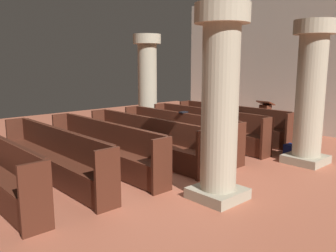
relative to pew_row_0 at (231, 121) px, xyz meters
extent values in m
plane|color=#AD5B42|center=(0.98, -3.54, -0.53)|extent=(19.20, 19.20, 0.00)
cube|color=silver|center=(0.98, 2.54, 1.72)|extent=(10.00, 0.16, 4.50)
cube|color=#4C2316|center=(0.00, -0.03, -0.06)|extent=(3.75, 0.38, 0.05)
cube|color=#4C2316|center=(0.00, 0.14, 0.21)|extent=(3.75, 0.04, 0.49)
cube|color=#411E13|center=(0.00, 0.19, 0.45)|extent=(3.60, 0.06, 0.02)
cube|color=#442014|center=(-1.90, -0.03, -0.03)|extent=(0.06, 0.44, 0.98)
cube|color=#442014|center=(1.90, -0.03, -0.03)|extent=(0.06, 0.44, 0.98)
cube|color=#482115|center=(0.00, -0.20, -0.29)|extent=(3.75, 0.03, 0.42)
cube|color=#4C2316|center=(0.00, -1.13, -0.06)|extent=(3.75, 0.38, 0.05)
cube|color=#4C2316|center=(0.00, -0.96, 0.21)|extent=(3.75, 0.04, 0.49)
cube|color=#411E13|center=(0.00, -0.91, 0.45)|extent=(3.60, 0.06, 0.02)
cube|color=#442014|center=(-1.90, -1.13, -0.03)|extent=(0.06, 0.44, 0.98)
cube|color=#442014|center=(1.90, -1.13, -0.03)|extent=(0.06, 0.44, 0.98)
cube|color=#482115|center=(0.00, -1.30, -0.29)|extent=(3.75, 0.03, 0.42)
cube|color=#4C2316|center=(0.00, -2.23, -0.06)|extent=(3.75, 0.38, 0.05)
cube|color=#4C2316|center=(0.00, -2.06, 0.21)|extent=(3.75, 0.04, 0.49)
cube|color=#411E13|center=(0.00, -2.02, 0.45)|extent=(3.60, 0.06, 0.02)
cube|color=#442014|center=(-1.90, -2.23, -0.03)|extent=(0.06, 0.44, 0.98)
cube|color=#442014|center=(1.90, -2.23, -0.03)|extent=(0.06, 0.44, 0.98)
cube|color=#482115|center=(0.00, -2.41, -0.29)|extent=(3.75, 0.03, 0.42)
cube|color=#4C2316|center=(0.00, -3.33, -0.06)|extent=(3.75, 0.38, 0.05)
cube|color=#4C2316|center=(0.00, -3.17, 0.21)|extent=(3.75, 0.05, 0.49)
cube|color=#411E13|center=(0.00, -3.12, 0.45)|extent=(3.60, 0.06, 0.02)
cube|color=#442014|center=(-1.90, -3.33, -0.03)|extent=(0.06, 0.44, 0.98)
cube|color=#442014|center=(1.90, -3.33, -0.03)|extent=(0.06, 0.44, 0.98)
cube|color=#482115|center=(0.00, -3.51, -0.29)|extent=(3.75, 0.03, 0.42)
cube|color=#4C2316|center=(0.00, -4.44, -0.06)|extent=(3.75, 0.38, 0.05)
cube|color=#4C2316|center=(0.00, -4.27, 0.21)|extent=(3.75, 0.04, 0.49)
cube|color=#411E13|center=(0.00, -4.22, 0.45)|extent=(3.60, 0.06, 0.02)
cube|color=#442014|center=(-1.90, -4.44, -0.03)|extent=(0.06, 0.44, 0.98)
cube|color=#442014|center=(1.90, -4.44, -0.03)|extent=(0.06, 0.44, 0.98)
cube|color=#482115|center=(0.00, -4.61, -0.29)|extent=(3.75, 0.03, 0.42)
cube|color=#4C2316|center=(0.00, -5.54, -0.06)|extent=(3.75, 0.38, 0.05)
cube|color=#4C2316|center=(0.00, -5.37, 0.21)|extent=(3.75, 0.04, 0.49)
cube|color=#411E13|center=(0.00, -5.32, 0.45)|extent=(3.60, 0.06, 0.02)
cube|color=#442014|center=(-1.90, -5.54, -0.03)|extent=(0.06, 0.44, 0.98)
cube|color=#442014|center=(1.90, -5.54, -0.03)|extent=(0.06, 0.44, 0.98)
cube|color=#482115|center=(0.00, -5.71, -0.29)|extent=(3.75, 0.03, 0.42)
cube|color=#4C2316|center=(0.00, -6.47, 0.21)|extent=(3.75, 0.04, 0.49)
cube|color=#411E13|center=(0.00, -6.43, 0.45)|extent=(3.60, 0.06, 0.02)
cube|color=#442014|center=(1.90, -6.64, -0.03)|extent=(0.06, 0.44, 0.98)
cube|color=#9F967E|center=(2.73, -0.81, -0.44)|extent=(0.83, 0.83, 0.18)
cylinder|color=#ADA389|center=(2.73, -0.81, 0.99)|extent=(0.62, 0.62, 2.66)
cylinder|color=#B6AB90|center=(2.73, -0.81, 2.47)|extent=(0.89, 0.89, 0.30)
cube|color=#9F967E|center=(-2.68, -1.00, -0.44)|extent=(0.83, 0.83, 0.18)
cylinder|color=#ADA389|center=(-2.68, -1.00, 0.99)|extent=(0.62, 0.62, 2.66)
cylinder|color=#B6AB90|center=(-2.68, -1.00, 2.47)|extent=(0.89, 0.89, 0.30)
cube|color=#9F967E|center=(2.73, -3.92, -0.44)|extent=(0.80, 0.80, 0.18)
cylinder|color=#ADA389|center=(2.73, -3.92, 0.99)|extent=(0.59, 0.59, 2.66)
cylinder|color=#B6AB90|center=(2.73, -3.92, 2.47)|extent=(0.86, 0.86, 0.30)
cube|color=#411E13|center=(0.36, 1.26, -0.50)|extent=(0.45, 0.45, 0.06)
cube|color=#4C2316|center=(0.36, 1.26, -0.05)|extent=(0.28, 0.28, 0.95)
cube|color=#502518|center=(0.36, 1.26, 0.48)|extent=(0.48, 0.35, 0.15)
cube|color=black|center=(0.01, -2.02, 0.47)|extent=(0.14, 0.21, 0.03)
cube|color=navy|center=(2.23, -0.45, -0.39)|extent=(0.36, 0.30, 0.28)
camera|label=1|loc=(6.26, -8.29, 1.73)|focal=37.35mm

